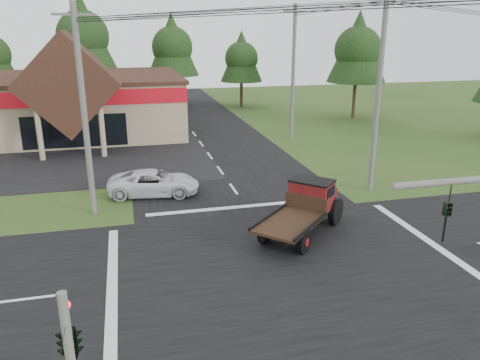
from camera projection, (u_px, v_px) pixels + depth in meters
name	position (u px, v px, depth m)	size (l,w,h in m)	color
ground	(289.00, 267.00, 19.07)	(120.00, 120.00, 0.00)	#2A4A1A
road_ns	(289.00, 267.00, 19.07)	(12.00, 120.00, 0.02)	black
road_ew	(289.00, 267.00, 19.07)	(120.00, 12.00, 0.02)	black
parking_apron	(14.00, 164.00, 33.41)	(28.00, 14.00, 0.02)	black
cvs_building	(14.00, 104.00, 41.92)	(30.40, 18.20, 9.19)	#9B9069
traffic_signal_corner	(67.00, 326.00, 9.51)	(0.53, 2.48, 4.40)	#595651
utility_pole_nw	(84.00, 112.00, 22.96)	(2.00, 0.30, 10.50)	#595651
utility_pole_ne	(379.00, 91.00, 26.46)	(2.00, 0.30, 11.50)	#595651
utility_pole_n	(293.00, 72.00, 39.43)	(2.00, 0.30, 11.20)	#595651
tree_row_c	(82.00, 34.00, 51.94)	(7.28, 7.28, 13.13)	#332316
tree_row_d	(172.00, 45.00, 55.56)	(6.16, 6.16, 11.11)	#332316
tree_row_e	(241.00, 57.00, 55.96)	(5.04, 5.04, 9.09)	#332316
tree_side_ne	(358.00, 47.00, 48.59)	(6.16, 6.16, 11.11)	#332316
antique_flatbed_truck	(301.00, 210.00, 21.74)	(2.22, 5.82, 2.43)	#500B11
white_pickup	(154.00, 183.00, 27.20)	(2.40, 5.21, 1.45)	silver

